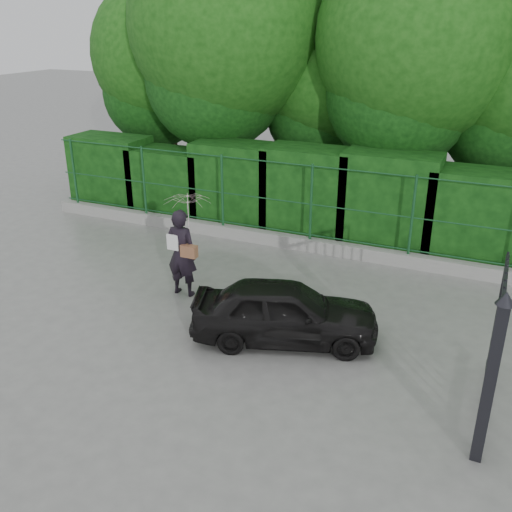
% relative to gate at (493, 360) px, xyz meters
% --- Properties ---
extents(ground, '(80.00, 80.00, 0.00)m').
position_rel_gate_xyz_m(ground, '(-4.60, 0.72, -1.19)').
color(ground, gray).
extents(kerb, '(14.00, 0.25, 0.30)m').
position_rel_gate_xyz_m(kerb, '(-4.60, 5.22, -1.04)').
color(kerb, '#9E9E99').
rests_on(kerb, ground).
extents(fence, '(14.13, 0.06, 1.80)m').
position_rel_gate_xyz_m(fence, '(-4.38, 5.22, 0.01)').
color(fence, '#174B25').
rests_on(fence, kerb).
extents(hedge, '(14.20, 1.20, 2.30)m').
position_rel_gate_xyz_m(hedge, '(-4.48, 6.22, -0.13)').
color(hedge, black).
rests_on(hedge, ground).
extents(trees, '(17.10, 6.15, 8.08)m').
position_rel_gate_xyz_m(trees, '(-3.46, 8.46, 3.43)').
color(trees, black).
rests_on(trees, ground).
extents(gate, '(0.22, 2.33, 2.36)m').
position_rel_gate_xyz_m(gate, '(0.00, 0.00, 0.00)').
color(gate, black).
rests_on(gate, ground).
extents(woman, '(0.93, 0.92, 2.10)m').
position_rel_gate_xyz_m(woman, '(-5.68, 2.06, 0.16)').
color(woman, black).
rests_on(woman, ground).
extents(car, '(3.41, 2.21, 1.08)m').
position_rel_gate_xyz_m(car, '(-3.27, 1.23, -0.65)').
color(car, black).
rests_on(car, ground).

